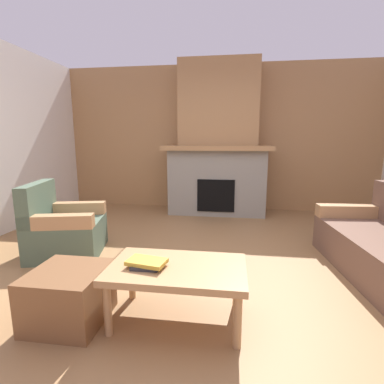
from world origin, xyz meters
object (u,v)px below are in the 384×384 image
at_px(coffee_table, 177,273).
at_px(ottoman, 69,296).
at_px(fireplace, 218,149).
at_px(armchair, 63,229).

distance_m(coffee_table, ottoman, 0.82).
height_order(fireplace, armchair, fireplace).
bearing_deg(coffee_table, fireplace, 88.07).
relative_size(coffee_table, ottoman, 1.92).
xyz_separation_m(coffee_table, ottoman, (-0.79, -0.13, -0.18)).
xyz_separation_m(armchair, ottoman, (0.78, -1.20, -0.09)).
bearing_deg(armchair, ottoman, -56.90).
distance_m(fireplace, ottoman, 3.69).
bearing_deg(coffee_table, armchair, 145.71).
distance_m(armchair, ottoman, 1.43).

